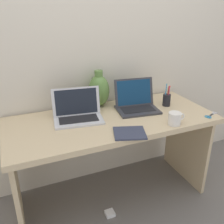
% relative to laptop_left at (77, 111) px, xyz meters
% --- Properties ---
extents(ground_plane, '(6.00, 6.00, 0.00)m').
position_rel_laptop_left_xyz_m(ground_plane, '(0.23, -0.09, -0.79)').
color(ground_plane, slate).
extents(back_wall, '(4.40, 0.04, 2.40)m').
position_rel_laptop_left_xyz_m(back_wall, '(0.23, 0.28, 0.41)').
color(back_wall, beige).
rests_on(back_wall, ground).
extents(desk, '(1.54, 0.66, 0.73)m').
position_rel_laptop_left_xyz_m(desk, '(0.23, -0.09, -0.21)').
color(desk, '#D1B78C').
rests_on(desk, ground).
extents(laptop_left, '(0.38, 0.27, 0.22)m').
position_rel_laptop_left_xyz_m(laptop_left, '(0.00, 0.00, 0.00)').
color(laptop_left, silver).
rests_on(laptop_left, desk).
extents(laptop_right, '(0.35, 0.28, 0.23)m').
position_rel_laptop_left_xyz_m(laptop_right, '(0.48, 0.00, 0.00)').
color(laptop_right, '#333338').
rests_on(laptop_right, desk).
extents(green_vase, '(0.17, 0.17, 0.30)m').
position_rel_laptop_left_xyz_m(green_vase, '(0.23, 0.18, 0.07)').
color(green_vase, '#5B843D').
rests_on(green_vase, desk).
extents(notebook_stack, '(0.25, 0.23, 0.01)m').
position_rel_laptop_left_xyz_m(notebook_stack, '(0.25, -0.36, -0.05)').
color(notebook_stack, '#33384C').
rests_on(notebook_stack, desk).
extents(coffee_mug, '(0.13, 0.09, 0.09)m').
position_rel_laptop_left_xyz_m(coffee_mug, '(0.60, -0.36, -0.01)').
color(coffee_mug, white).
rests_on(coffee_mug, desk).
extents(pen_cup, '(0.06, 0.06, 0.18)m').
position_rel_laptop_left_xyz_m(pen_cup, '(0.74, -0.04, -0.01)').
color(pen_cup, black).
rests_on(pen_cup, desk).
extents(scissors, '(0.15, 0.09, 0.01)m').
position_rel_laptop_left_xyz_m(scissors, '(0.92, -0.35, -0.06)').
color(scissors, '#B7B7BC').
rests_on(scissors, desk).
extents(power_brick, '(0.07, 0.07, 0.03)m').
position_rel_laptop_left_xyz_m(power_brick, '(0.14, -0.28, -0.77)').
color(power_brick, white).
rests_on(power_brick, ground).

